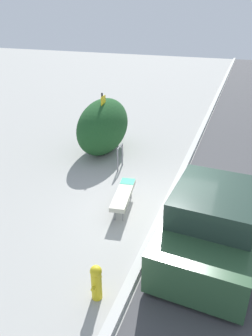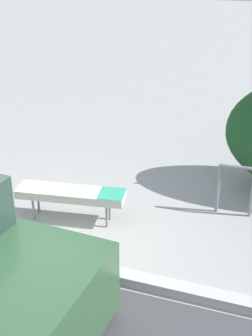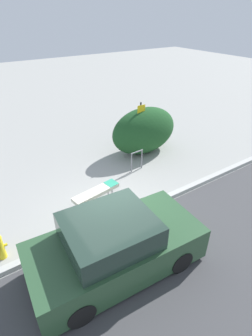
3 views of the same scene
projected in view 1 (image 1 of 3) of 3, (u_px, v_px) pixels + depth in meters
ground_plane at (162, 217)px, 8.57m from camera, size 60.00×60.00×0.00m
curb at (162, 214)px, 8.54m from camera, size 60.00×0.20×0.13m
bench at (123, 194)px, 8.73m from camera, size 1.65×0.63×0.51m
bike_rack at (120, 155)px, 10.90m from camera, size 0.55×0.08×0.83m
sign_post at (103, 119)px, 11.50m from camera, size 0.36×0.08×2.30m
fire_hydrant at (96, 281)px, 6.02m from camera, size 0.36×0.22×0.77m
shrub_hedge at (103, 126)px, 11.98m from camera, size 3.01×1.56×1.98m
parked_car_near at (213, 221)px, 7.22m from camera, size 4.16×2.11×1.55m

